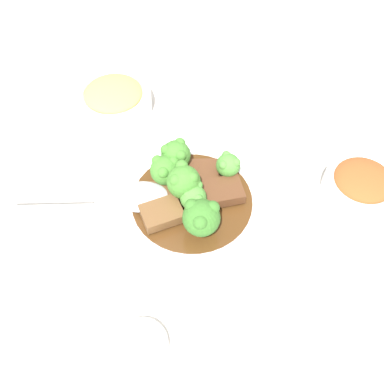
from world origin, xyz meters
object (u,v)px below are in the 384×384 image
(broccoli_floret_2, at_px, (176,155))
(broccoli_floret_5, at_px, (193,197))
(beef_strip_3, at_px, (184,176))
(broccoli_floret_3, at_px, (228,165))
(side_bowl_appetizer, at_px, (114,99))
(serving_spoon, at_px, (133,197))
(beef_strip_1, at_px, (154,192))
(broccoli_floret_1, at_px, (201,217))
(beef_strip_2, at_px, (204,174))
(sauce_dish, at_px, (140,345))
(side_bowl_kimchi, at_px, (361,186))
(broccoli_floret_4, at_px, (165,170))
(beef_strip_0, at_px, (217,193))
(main_plate, at_px, (192,202))
(beef_strip_4, at_px, (162,214))
(broccoli_floret_0, at_px, (184,180))

(broccoli_floret_2, distance_m, broccoli_floret_5, 0.07)
(beef_strip_3, xyz_separation_m, broccoli_floret_3, (0.06, 0.02, 0.02))
(beef_strip_3, height_order, side_bowl_appetizer, side_bowl_appetizer)
(serving_spoon, bearing_deg, beef_strip_1, 36.43)
(broccoli_floret_1, bearing_deg, beef_strip_2, 103.18)
(serving_spoon, bearing_deg, broccoli_floret_2, 61.23)
(sauce_dish, bearing_deg, side_bowl_kimchi, 52.45)
(beef_strip_1, relative_size, broccoli_floret_2, 1.19)
(broccoli_floret_4, xyz_separation_m, serving_spoon, (-0.03, -0.04, -0.02))
(beef_strip_2, bearing_deg, side_bowl_appetizer, 148.80)
(beef_strip_0, xyz_separation_m, serving_spoon, (-0.11, -0.04, -0.00))
(beef_strip_2, bearing_deg, broccoli_floret_1, -76.82)
(broccoli_floret_2, bearing_deg, beef_strip_3, -44.15)
(side_bowl_appetizer, bearing_deg, main_plate, -40.61)
(side_bowl_kimchi, bearing_deg, broccoli_floret_1, -146.72)
(broccoli_floret_4, distance_m, serving_spoon, 0.06)
(beef_strip_0, distance_m, broccoli_floret_3, 0.04)
(main_plate, distance_m, serving_spoon, 0.08)
(broccoli_floret_2, distance_m, side_bowl_appetizer, 0.17)
(side_bowl_kimchi, bearing_deg, broccoli_floret_5, -155.45)
(beef_strip_3, bearing_deg, beef_strip_1, -131.54)
(broccoli_floret_3, bearing_deg, beef_strip_0, -97.75)
(broccoli_floret_1, height_order, broccoli_floret_4, broccoli_floret_1)
(broccoli_floret_1, height_order, side_bowl_kimchi, broccoli_floret_1)
(broccoli_floret_3, relative_size, sauce_dish, 0.63)
(beef_strip_4, distance_m, broccoli_floret_5, 0.05)
(broccoli_floret_3, height_order, broccoli_floret_5, broccoli_floret_5)
(sauce_dish, bearing_deg, broccoli_floret_5, 87.76)
(beef_strip_0, distance_m, broccoli_floret_1, 0.06)
(beef_strip_0, height_order, broccoli_floret_0, broccoli_floret_0)
(sauce_dish, bearing_deg, beef_strip_2, 88.40)
(beef_strip_3, relative_size, broccoli_floret_1, 0.90)
(broccoli_floret_4, bearing_deg, side_bowl_kimchi, 13.66)
(beef_strip_3, distance_m, sauce_dish, 0.23)
(beef_strip_2, distance_m, beef_strip_4, 0.09)
(main_plate, distance_m, beef_strip_0, 0.04)
(broccoli_floret_1, bearing_deg, side_bowl_kimchi, 33.28)
(beef_strip_0, xyz_separation_m, broccoli_floret_0, (-0.04, -0.01, 0.03))
(beef_strip_2, bearing_deg, beef_strip_1, -139.98)
(broccoli_floret_0, bearing_deg, serving_spoon, -156.84)
(broccoli_floret_5, relative_size, sauce_dish, 0.66)
(beef_strip_2, distance_m, broccoli_floret_4, 0.06)
(broccoli_floret_3, xyz_separation_m, broccoli_floret_5, (-0.03, -0.07, 0.00))
(beef_strip_3, relative_size, side_bowl_kimchi, 0.46)
(main_plate, distance_m, broccoli_floret_4, 0.06)
(beef_strip_2, bearing_deg, broccoli_floret_0, -113.54)
(beef_strip_0, relative_size, broccoli_floret_4, 1.87)
(main_plate, height_order, serving_spoon, serving_spoon)
(beef_strip_1, distance_m, broccoli_floret_2, 0.06)
(beef_strip_3, xyz_separation_m, side_bowl_appetizer, (-0.15, 0.12, -0.00))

